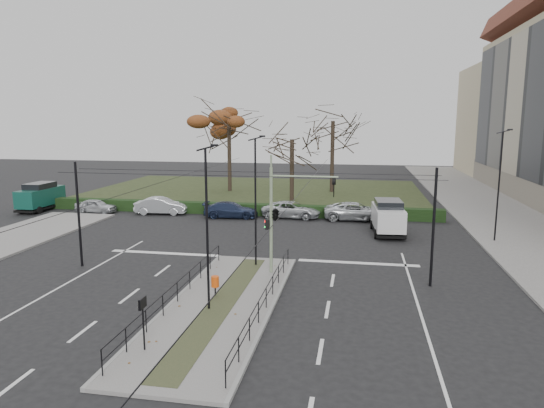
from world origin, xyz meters
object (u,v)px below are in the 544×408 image
(white_van, at_px, (388,216))
(bare_tree_center, at_px, (333,126))
(streetlamp_sidewalk, at_px, (499,185))
(parked_car_fifth, at_px, (356,211))
(parked_car_third, at_px, (231,210))
(green_van, at_px, (41,196))
(bare_tree_near, at_px, (292,144))
(info_panel, at_px, (143,309))
(traffic_light, at_px, (277,212))
(rust_tree, at_px, (229,120))
(parked_car_second, at_px, (161,206))
(streetlamp_median_far, at_px, (256,200))
(litter_bin, at_px, (215,282))
(parked_car_first, at_px, (96,206))
(parked_car_fourth, at_px, (291,210))
(streetlamp_median_near, at_px, (207,227))

(white_van, bearing_deg, bare_tree_center, 104.64)
(streetlamp_sidewalk, relative_size, bare_tree_center, 0.70)
(parked_car_fifth, bearing_deg, parked_car_third, 92.62)
(green_van, distance_m, bare_tree_near, 24.47)
(info_panel, xyz_separation_m, bare_tree_near, (0.64, 33.88, 4.20))
(traffic_light, xyz_separation_m, rust_tree, (-10.62, 29.59, 4.84))
(streetlamp_sidewalk, bearing_deg, info_panel, -130.91)
(bare_tree_near, xyz_separation_m, parked_car_fifth, (6.62, -8.66, -5.14))
(parked_car_second, distance_m, parked_car_third, 6.52)
(streetlamp_sidewalk, distance_m, bare_tree_near, 21.79)
(traffic_light, distance_m, streetlamp_median_far, 1.85)
(parked_car_third, relative_size, green_van, 0.90)
(litter_bin, distance_m, parked_car_third, 19.17)
(streetlamp_sidewalk, xyz_separation_m, parked_car_first, (-32.56, 5.05, -3.35))
(streetlamp_median_far, relative_size, parked_car_fourth, 1.46)
(rust_tree, bearing_deg, traffic_light, -70.26)
(litter_bin, xyz_separation_m, streetlamp_sidewalk, (15.76, 13.59, 3.17))
(parked_car_third, distance_m, white_van, 13.48)
(streetlamp_sidewalk, xyz_separation_m, parked_car_second, (-26.52, 5.52, -3.23))
(traffic_light, height_order, info_panel, traffic_light)
(green_van, height_order, parked_car_fifth, green_van)
(bare_tree_near, bearing_deg, parked_car_fourth, -82.26)
(streetlamp_sidewalk, distance_m, parked_car_fifth, 11.62)
(bare_tree_center, bearing_deg, traffic_light, -92.15)
(streetlamp_median_near, height_order, white_van, streetlamp_median_near)
(streetlamp_sidewalk, bearing_deg, parked_car_fifth, 147.79)
(bare_tree_near, bearing_deg, streetlamp_sidewalk, -42.30)
(info_panel, xyz_separation_m, bare_tree_center, (4.36, 40.57, 5.90))
(parked_car_fourth, xyz_separation_m, parked_car_fifth, (5.45, -0.06, 0.04))
(traffic_light, relative_size, parked_car_third, 1.22)
(bare_tree_center, height_order, bare_tree_near, bare_tree_center)
(streetlamp_median_near, bearing_deg, bare_tree_near, 90.95)
(litter_bin, relative_size, parked_car_first, 0.26)
(traffic_light, bearing_deg, green_van, 148.87)
(bare_tree_near, bearing_deg, parked_car_third, -112.58)
(parked_car_first, xyz_separation_m, bare_tree_near, (16.50, 9.56, 5.25))
(parked_car_third, xyz_separation_m, rust_tree, (-4.11, 14.89, 7.61))
(parked_car_first, bearing_deg, litter_bin, -138.87)
(streetlamp_median_near, xyz_separation_m, streetlamp_median_far, (0.66, 6.72, 0.08))
(parked_car_third, bearing_deg, green_van, 84.36)
(green_van, relative_size, parked_car_fifth, 0.97)
(bare_tree_near, bearing_deg, traffic_light, -83.96)
(litter_bin, relative_size, green_van, 0.18)
(white_van, xyz_separation_m, bare_tree_center, (-5.23, 20.03, 6.26))
(info_panel, height_order, rust_tree, rust_tree)
(parked_car_fifth, bearing_deg, streetlamp_median_near, 161.90)
(bare_tree_center, bearing_deg, streetlamp_median_far, -94.93)
(white_van, bearing_deg, rust_tree, 132.26)
(parked_car_fourth, xyz_separation_m, rust_tree, (-9.23, 14.00, 7.59))
(info_panel, bearing_deg, parked_car_second, 111.61)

